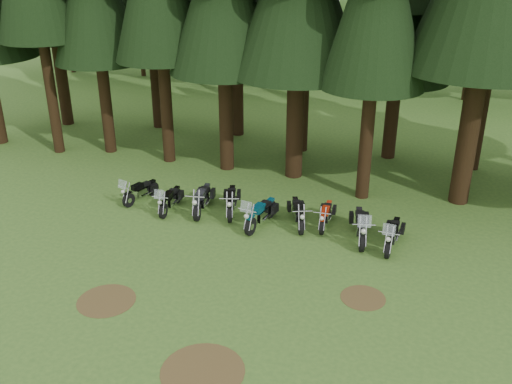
% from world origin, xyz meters
% --- Properties ---
extents(ground, '(120.00, 120.00, 0.00)m').
position_xyz_m(ground, '(0.00, 0.00, 0.00)').
color(ground, '#385F23').
rests_on(ground, ground).
extents(decid_2, '(6.72, 6.53, 8.40)m').
position_xyz_m(decid_2, '(-10.43, 24.78, 4.95)').
color(decid_2, '#301F10').
rests_on(decid_2, ground).
extents(decid_3, '(6.12, 5.95, 7.65)m').
position_xyz_m(decid_3, '(-4.71, 25.13, 4.51)').
color(decid_3, '#301F10').
rests_on(decid_3, ground).
extents(decid_4, '(5.93, 5.76, 7.41)m').
position_xyz_m(decid_4, '(1.58, 26.32, 4.37)').
color(decid_4, '#301F10').
rests_on(decid_4, ground).
extents(decid_5, '(8.45, 8.21, 10.56)m').
position_xyz_m(decid_5, '(8.29, 25.71, 6.23)').
color(decid_5, '#301F10').
rests_on(decid_5, ground).
extents(dirt_patch_0, '(1.80, 1.80, 0.01)m').
position_xyz_m(dirt_patch_0, '(-3.00, -2.00, 0.01)').
color(dirt_patch_0, '#4C3D1E').
rests_on(dirt_patch_0, ground).
extents(dirt_patch_1, '(1.40, 1.40, 0.01)m').
position_xyz_m(dirt_patch_1, '(4.50, 0.50, 0.01)').
color(dirt_patch_1, '#4C3D1E').
rests_on(dirt_patch_1, ground).
extents(dirt_patch_2, '(2.20, 2.20, 0.01)m').
position_xyz_m(dirt_patch_2, '(1.00, -4.00, 0.01)').
color(dirt_patch_2, '#4C3D1E').
rests_on(dirt_patch_2, ground).
extents(motorcycle_0, '(0.85, 2.02, 1.29)m').
position_xyz_m(motorcycle_0, '(-5.39, 4.80, 0.43)').
color(motorcycle_0, black).
rests_on(motorcycle_0, ground).
extents(motorcycle_1, '(0.42, 2.13, 1.34)m').
position_xyz_m(motorcycle_1, '(-3.82, 4.35, 0.45)').
color(motorcycle_1, black).
rests_on(motorcycle_1, ground).
extents(motorcycle_2, '(0.48, 2.37, 0.97)m').
position_xyz_m(motorcycle_2, '(-2.54, 4.67, 0.49)').
color(motorcycle_2, black).
rests_on(motorcycle_2, ground).
extents(motorcycle_3, '(0.78, 2.27, 0.94)m').
position_xyz_m(motorcycle_3, '(-1.38, 4.89, 0.48)').
color(motorcycle_3, black).
rests_on(motorcycle_3, ground).
extents(motorcycle_4, '(0.74, 2.39, 1.50)m').
position_xyz_m(motorcycle_4, '(0.08, 4.13, 0.50)').
color(motorcycle_4, black).
rests_on(motorcycle_4, ground).
extents(motorcycle_5, '(0.96, 2.13, 0.91)m').
position_xyz_m(motorcycle_5, '(1.42, 4.68, 0.46)').
color(motorcycle_5, black).
rests_on(motorcycle_5, ground).
extents(motorcycle_6, '(0.30, 2.03, 0.83)m').
position_xyz_m(motorcycle_6, '(2.46, 4.92, 0.42)').
color(motorcycle_6, black).
rests_on(motorcycle_6, ground).
extents(motorcycle_7, '(0.81, 2.49, 1.56)m').
position_xyz_m(motorcycle_7, '(3.87, 4.21, 0.52)').
color(motorcycle_7, black).
rests_on(motorcycle_7, ground).
extents(motorcycle_8, '(0.50, 2.29, 1.44)m').
position_xyz_m(motorcycle_8, '(5.04, 3.97, 0.48)').
color(motorcycle_8, black).
rests_on(motorcycle_8, ground).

